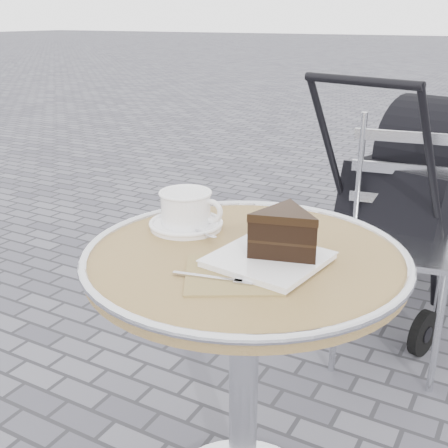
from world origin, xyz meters
The scene contains 5 objects.
cafe_table centered at (0.00, 0.00, 0.57)m, with size 0.72×0.72×0.74m.
cappuccino_set centered at (-0.20, 0.07, 0.77)m, with size 0.20×0.18×0.09m.
cake_plate_set centered at (0.08, -0.01, 0.78)m, with size 0.30×0.34×0.12m.
bistro_chair centered at (0.13, 0.99, 0.55)m, with size 0.45×0.45×0.89m.
baby_stroller centered at (0.16, 1.38, 0.47)m, with size 0.70×1.08×1.04m.
Camera 1 is at (0.51, -1.01, 1.22)m, focal length 45.00 mm.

